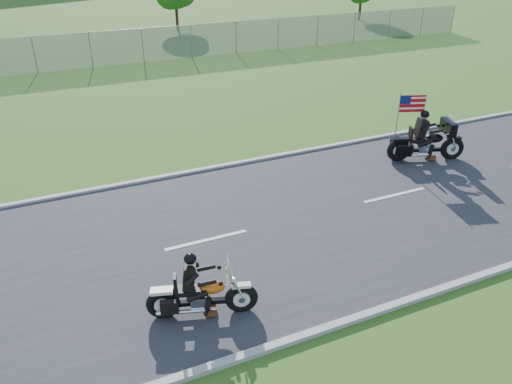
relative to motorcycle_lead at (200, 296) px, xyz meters
name	(u,v)px	position (x,y,z in m)	size (l,w,h in m)	color
ground	(276,225)	(3.00, 2.58, -0.50)	(420.00, 420.00, 0.00)	#2D5B1C
road	(276,224)	(3.00, 2.58, -0.48)	(120.00, 8.00, 0.04)	#28282B
curb_north	(223,166)	(3.00, 6.63, -0.45)	(120.00, 0.18, 0.12)	#9E9B93
curb_south	(362,316)	(3.00, -1.47, -0.45)	(120.00, 0.18, 0.12)	#9E9B93
fence	(34,55)	(-2.00, 22.58, 0.50)	(60.00, 0.03, 2.00)	gray
motorcycle_lead	(200,296)	(0.00, 0.00, 0.00)	(2.26, 1.02, 1.56)	black
motorcycle_follow	(426,144)	(9.60, 4.32, 0.13)	(2.62, 1.34, 2.27)	black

